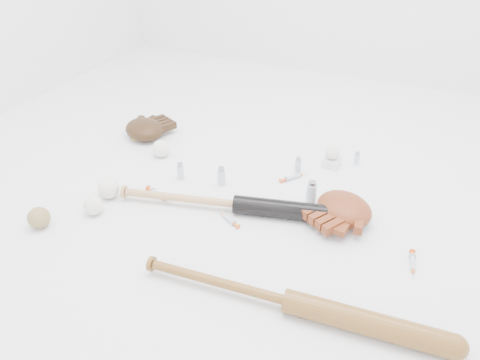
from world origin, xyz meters
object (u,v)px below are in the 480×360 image
at_px(glove_dark, 144,129).
at_px(bat_wood, 288,301).
at_px(bat_dark, 237,204).
at_px(pedestal, 331,162).

bearing_deg(glove_dark, bat_wood, -11.16).
bearing_deg(bat_dark, glove_dark, 137.42).
relative_size(bat_dark, glove_dark, 3.90).
height_order(bat_wood, pedestal, bat_wood).
relative_size(bat_wood, glove_dark, 3.90).
relative_size(bat_dark, bat_wood, 1.00).
distance_m(bat_dark, bat_wood, 0.50).
bearing_deg(pedestal, bat_wood, -83.62).
distance_m(bat_wood, glove_dark, 1.23).
bearing_deg(pedestal, glove_dark, -173.10).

